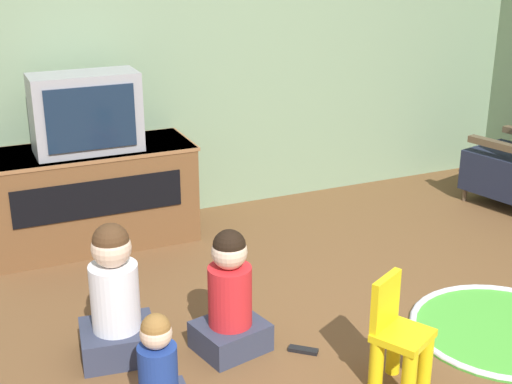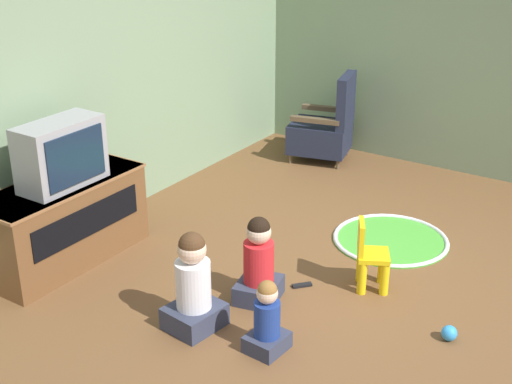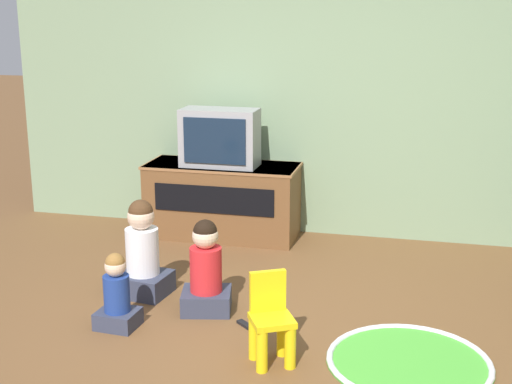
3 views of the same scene
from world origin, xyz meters
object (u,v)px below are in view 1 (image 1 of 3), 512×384
(child_watching_right, at_px, (158,374))
(remote_control, at_px, (303,350))
(television, at_px, (86,113))
(yellow_kid_chair, at_px, (398,342))
(child_watching_center, at_px, (230,299))
(tv_cabinet, at_px, (91,195))
(child_watching_left, at_px, (115,301))

(child_watching_right, distance_m, remote_control, 0.86)
(television, bearing_deg, yellow_kid_chair, -66.32)
(yellow_kid_chair, relative_size, child_watching_center, 0.83)
(television, xyz_separation_m, yellow_kid_chair, (0.94, -2.14, -0.69))
(tv_cabinet, height_order, yellow_kid_chair, tv_cabinet)
(television, xyz_separation_m, child_watching_right, (-0.13, -1.92, -0.70))
(child_watching_center, bearing_deg, remote_control, -41.44)
(yellow_kid_chair, bearing_deg, remote_control, 93.77)
(child_watching_right, height_order, remote_control, child_watching_right)
(tv_cabinet, relative_size, television, 2.04)
(tv_cabinet, relative_size, child_watching_center, 2.09)
(child_watching_left, bearing_deg, yellow_kid_chair, -26.97)
(child_watching_center, bearing_deg, child_watching_right, -154.61)
(child_watching_center, distance_m, remote_control, 0.46)
(child_watching_left, bearing_deg, television, 89.97)
(tv_cabinet, bearing_deg, child_watching_right, -93.90)
(child_watching_left, xyz_separation_m, remote_control, (0.86, -0.35, -0.30))
(tv_cabinet, distance_m, child_watching_left, 1.44)
(yellow_kid_chair, xyz_separation_m, child_watching_center, (-0.59, 0.60, 0.05))
(tv_cabinet, xyz_separation_m, television, (-0.00, -0.06, 0.57))
(yellow_kid_chair, height_order, remote_control, yellow_kid_chair)
(television, height_order, child_watching_right, television)
(tv_cabinet, distance_m, yellow_kid_chair, 2.39)
(child_watching_left, height_order, remote_control, child_watching_left)
(television, distance_m, remote_control, 2.06)
(television, xyz_separation_m, remote_control, (0.67, -1.72, -0.91))
(tv_cabinet, xyz_separation_m, remote_control, (0.67, -1.78, -0.33))
(tv_cabinet, distance_m, television, 0.58)
(child_watching_left, relative_size, child_watching_right, 1.40)
(tv_cabinet, bearing_deg, yellow_kid_chair, -66.90)
(child_watching_center, xyz_separation_m, remote_control, (0.32, -0.18, -0.27))
(remote_control, bearing_deg, child_watching_right, 55.03)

